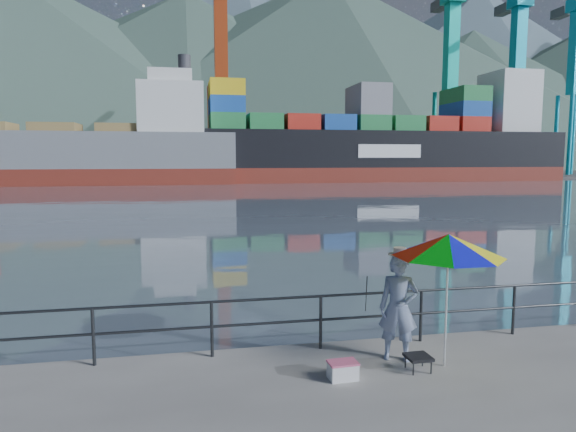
% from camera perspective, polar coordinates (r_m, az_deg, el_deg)
% --- Properties ---
extents(harbor_water, '(500.00, 280.00, 0.00)m').
position_cam_1_polar(harbor_water, '(137.28, -10.71, 4.94)').
color(harbor_water, slate).
rests_on(harbor_water, ground).
extents(far_dock, '(200.00, 40.00, 0.40)m').
position_cam_1_polar(far_dock, '(100.93, -4.78, 4.50)').
color(far_dock, '#514F4C').
rests_on(far_dock, ground).
extents(guardrail, '(22.00, 0.06, 1.03)m').
position_cam_1_polar(guardrail, '(9.52, -2.30, -11.98)').
color(guardrail, '#2D3033').
rests_on(guardrail, ground).
extents(mountains, '(600.00, 332.80, 80.00)m').
position_cam_1_polar(mountains, '(221.03, -0.67, 14.86)').
color(mountains, '#385147').
rests_on(mountains, ground).
extents(port_cranes, '(116.00, 28.00, 38.40)m').
position_cam_1_polar(port_cranes, '(97.60, 8.48, 13.79)').
color(port_cranes, red).
rests_on(port_cranes, ground).
extents(container_stacks, '(58.00, 8.40, 7.80)m').
position_cam_1_polar(container_stacks, '(106.29, 7.48, 6.14)').
color(container_stacks, orange).
rests_on(container_stacks, ground).
extents(fisherman, '(0.80, 0.68, 1.85)m').
position_cam_1_polar(fisherman, '(9.30, 12.17, -9.96)').
color(fisherman, '#2C4B83').
rests_on(fisherman, ground).
extents(beach_umbrella, '(2.45, 2.45, 2.28)m').
position_cam_1_polar(beach_umbrella, '(8.95, 17.40, -3.16)').
color(beach_umbrella, white).
rests_on(beach_umbrella, ground).
extents(folding_stool, '(0.41, 0.41, 0.26)m').
position_cam_1_polar(folding_stool, '(9.16, 14.26, -15.51)').
color(folding_stool, black).
rests_on(folding_stool, ground).
extents(cooler_bag, '(0.46, 0.32, 0.26)m').
position_cam_1_polar(cooler_bag, '(8.64, 6.10, -16.77)').
color(cooler_bag, silver).
rests_on(cooler_bag, ground).
extents(fishing_rod, '(0.54, 1.50, 1.11)m').
position_cam_1_polar(fishing_rod, '(10.40, 8.60, -13.47)').
color(fishing_rod, black).
rests_on(fishing_rod, ground).
extents(bulk_carrier, '(48.62, 8.42, 14.50)m').
position_cam_1_polar(bulk_carrier, '(77.93, -22.84, 6.48)').
color(bulk_carrier, maroon).
rests_on(bulk_carrier, ground).
extents(container_ship, '(60.47, 10.08, 18.10)m').
position_cam_1_polar(container_ship, '(84.98, 10.99, 7.95)').
color(container_ship, maroon).
rests_on(container_ship, ground).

